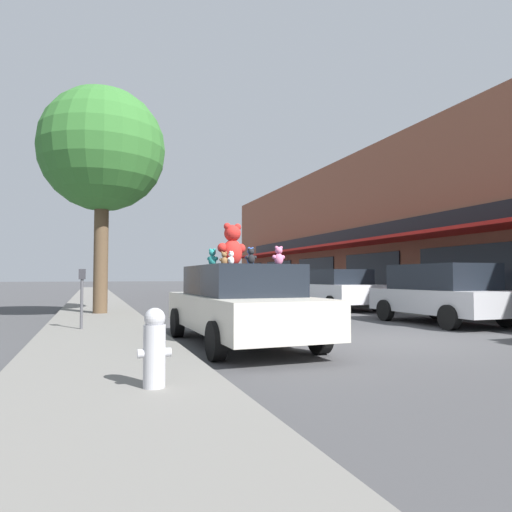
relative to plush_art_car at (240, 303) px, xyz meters
The scene contains 17 objects.
ground_plane 3.29m from the plush_art_car, 10.44° to the right, with size 260.00×260.00×0.00m, color #424244.
sidewalk_near 2.60m from the plush_art_car, 166.65° to the right, with size 2.36×90.00×0.17m.
storefront_row 20.12m from the plush_art_car, 31.30° to the left, with size 16.01×39.93×7.62m.
plush_art_car is the anchor object (origin of this frame).
teddy_bear_giant 1.14m from the plush_art_car, 105.44° to the left, with size 0.63×0.42×0.83m.
teddy_bear_teal 1.06m from the plush_art_car, 134.68° to the left, with size 0.23×0.24×0.34m.
teddy_bear_brown 0.89m from the plush_art_car, behind, with size 0.20×0.15×0.26m.
teddy_bear_black 1.37m from the plush_art_car, 97.73° to the right, with size 0.20×0.12×0.27m.
teddy_bear_purple 1.19m from the plush_art_car, 89.73° to the left, with size 0.28×0.19×0.37m.
teddy_bear_blue 0.97m from the plush_art_car, 80.78° to the right, with size 0.25×0.18×0.33m.
teddy_bear_white 1.00m from the plush_art_car, 123.96° to the right, with size 0.16×0.17×0.25m.
teddy_bear_pink 1.19m from the plush_art_car, 45.15° to the right, with size 0.26×0.16×0.35m.
parked_car_far_center 6.57m from the plush_art_car, 15.47° to the left, with size 2.03×4.07×1.62m.
parked_car_far_right 9.74m from the plush_art_car, 49.45° to the left, with size 2.09×4.05×1.55m.
street_tree 8.23m from the plush_art_car, 110.07° to the left, with size 3.83×3.83×6.97m.
fire_hydrant 4.12m from the plush_art_car, 119.74° to the right, with size 0.33×0.22×0.79m.
parking_meter 3.57m from the plush_art_car, 142.70° to the left, with size 0.14×0.10×1.27m.
Camera 1 is at (-5.78, -7.65, 1.27)m, focal length 32.00 mm.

